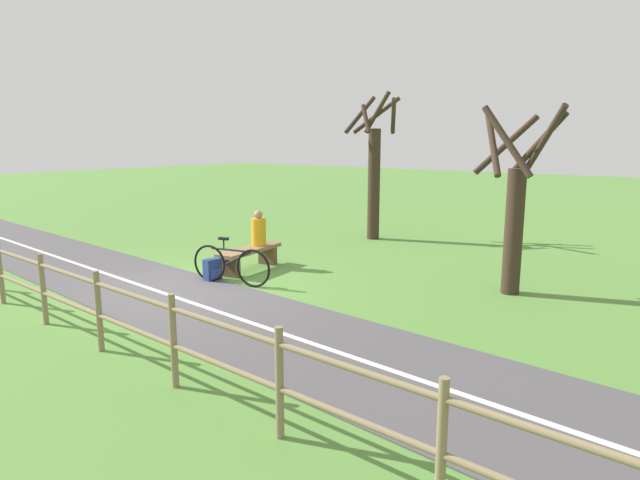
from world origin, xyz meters
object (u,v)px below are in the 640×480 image
bench (250,255)px  backpack (213,270)px  tree_by_path (374,170)px  person_seated (259,230)px  tree_far_left (515,207)px  bicycle (231,265)px

bench → backpack: bench is taller
tree_by_path → person_seated: bearing=-1.2°
backpack → tree_by_path: (-5.94, 0.01, 1.72)m
backpack → tree_far_left: bearing=119.0°
person_seated → tree_by_path: (-4.53, 0.09, 1.11)m
person_seated → bicycle: person_seated is taller
backpack → tree_by_path: size_ratio=0.11×
person_seated → backpack: person_seated is taller
bench → bicycle: bicycle is taller
tree_by_path → tree_far_left: size_ratio=1.21×
person_seated → tree_by_path: 4.67m
bicycle → tree_by_path: size_ratio=0.42×
bench → bicycle: (1.06, 0.55, 0.06)m
tree_by_path → tree_far_left: bearing=57.5°
bench → tree_far_left: 5.45m
tree_by_path → tree_far_left: tree_by_path is taller
tree_by_path → backpack: bearing=-0.1°
bicycle → tree_far_left: tree_far_left is taller
bicycle → tree_by_path: 6.14m
bicycle → backpack: bearing=169.3°
backpack → person_seated: bearing=-176.7°
person_seated → tree_far_left: 5.31m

